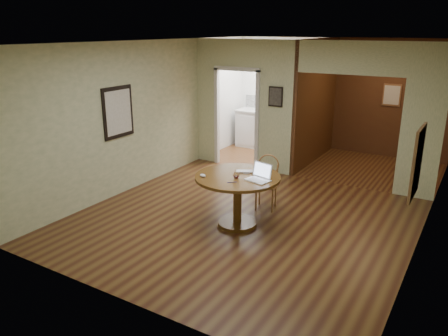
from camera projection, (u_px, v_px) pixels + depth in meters
The scene contains 11 objects.
floor at pixel (241, 221), 6.88m from camera, with size 5.00×5.00×0.00m, color #401F12.
room_shell at pixel (293, 108), 9.24m from camera, with size 5.20×7.50×5.00m.
dining_table at pixel (238, 189), 6.58m from camera, with size 1.28×1.28×0.80m.
chair at pixel (267, 179), 7.28m from camera, with size 0.47×0.47×0.91m.
open_laptop at pixel (260, 175), 6.34m from camera, with size 0.38×0.36×0.24m.
closed_laptop at pixel (246, 172), 6.63m from camera, with size 0.31×0.20×0.02m, color silver.
mouse at pixel (203, 175), 6.46m from camera, with size 0.11×0.06×0.05m, color white.
wine_glass at pixel (236, 175), 6.39m from camera, with size 0.09×0.09×0.10m, color white, non-canonical shape.
pen at pixel (232, 182), 6.24m from camera, with size 0.01×0.01×0.14m, color #0D0E5C.
kitchen_cabinet at pixel (276, 131), 10.82m from camera, with size 2.06×0.60×0.94m.
grocery_bag at pixel (286, 107), 10.51m from camera, with size 0.28×0.24×0.28m, color #C2B48E.
Camera 1 is at (3.03, -5.52, 2.91)m, focal length 35.00 mm.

